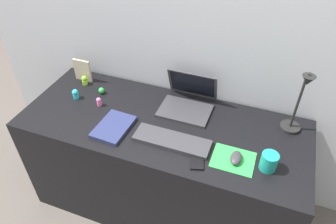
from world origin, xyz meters
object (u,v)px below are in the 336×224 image
object	(u,v)px
laptop	(188,99)
coffee_mug	(269,162)
toy_figurine_lime	(85,80)
keyboard	(172,140)
toy_figurine_cyan	(75,94)
picture_frame	(83,70)
mouse	(236,158)
desk_lamp	(298,105)
toy_figurine_green	(102,91)
cell_phone	(197,160)
toy_figurine_pink	(99,101)
notebook_pad	(114,127)

from	to	relation	value
laptop	coffee_mug	world-z (taller)	laptop
coffee_mug	toy_figurine_lime	xyz separation A→B (m)	(-1.22, 0.31, -0.01)
keyboard	toy_figurine_cyan	size ratio (longest dim) A/B	6.55
picture_frame	toy_figurine_lime	distance (m)	0.07
mouse	desk_lamp	size ratio (longest dim) A/B	0.24
coffee_mug	toy_figurine_green	distance (m)	1.09
coffee_mug	cell_phone	bearing A→B (deg)	-167.66
toy_figurine_pink	notebook_pad	bearing A→B (deg)	-40.53
laptop	toy_figurine_green	distance (m)	0.56
laptop	coffee_mug	xyz separation A→B (m)	(0.51, -0.33, -0.01)
toy_figurine_cyan	toy_figurine_lime	bearing A→B (deg)	101.03
coffee_mug	toy_figurine_green	bearing A→B (deg)	166.39
toy_figurine_cyan	laptop	bearing A→B (deg)	14.30
laptop	toy_figurine_cyan	xyz separation A→B (m)	(-0.68, -0.17, -0.02)
keyboard	toy_figurine_pink	world-z (taller)	toy_figurine_pink
desk_lamp	picture_frame	bearing A→B (deg)	177.98
desk_lamp	notebook_pad	size ratio (longest dim) A/B	1.69
cell_phone	toy_figurine_lime	bearing A→B (deg)	139.81
mouse	cell_phone	xyz separation A→B (m)	(-0.18, -0.07, -0.02)
toy_figurine_green	notebook_pad	bearing A→B (deg)	-49.44
toy_figurine_lime	desk_lamp	bearing A→B (deg)	-0.21
picture_frame	toy_figurine_pink	xyz separation A→B (m)	(0.24, -0.21, -0.05)
keyboard	picture_frame	world-z (taller)	picture_frame
keyboard	cell_phone	xyz separation A→B (m)	(0.16, -0.08, -0.01)
desk_lamp	laptop	bearing A→B (deg)	177.43
picture_frame	toy_figurine_pink	distance (m)	0.32
toy_figurine_lime	toy_figurine_pink	bearing A→B (deg)	-38.90
desk_lamp	notebook_pad	world-z (taller)	desk_lamp
keyboard	cell_phone	world-z (taller)	keyboard
mouse	toy_figurine_pink	bearing A→B (deg)	169.98
cell_phone	toy_figurine_green	distance (m)	0.80
keyboard	picture_frame	xyz separation A→B (m)	(-0.76, 0.34, 0.06)
notebook_pad	toy_figurine_green	world-z (taller)	toy_figurine_green
cell_phone	toy_figurine_pink	world-z (taller)	toy_figurine_pink
notebook_pad	toy_figurine_lime	world-z (taller)	toy_figurine_lime
toy_figurine_pink	coffee_mug	bearing A→B (deg)	-8.12
desk_lamp	toy_figurine_cyan	bearing A→B (deg)	-173.44
toy_figurine_lime	toy_figurine_green	bearing A→B (deg)	-18.21
laptop	toy_figurine_cyan	bearing A→B (deg)	-165.70
toy_figurine_cyan	mouse	bearing A→B (deg)	-9.05
desk_lamp	toy_figurine_pink	xyz separation A→B (m)	(-1.10, -0.16, -0.16)
desk_lamp	toy_figurine_lime	distance (m)	1.31
picture_frame	toy_figurine_pink	world-z (taller)	picture_frame
picture_frame	keyboard	bearing A→B (deg)	-24.52
laptop	cell_phone	xyz separation A→B (m)	(0.18, -0.40, -0.05)
toy_figurine_lime	toy_figurine_green	distance (m)	0.16
picture_frame	notebook_pad	bearing A→B (deg)	-40.78
notebook_pad	toy_figurine_green	size ratio (longest dim) A/B	5.93
mouse	toy_figurine_green	world-z (taller)	toy_figurine_green
notebook_pad	picture_frame	world-z (taller)	picture_frame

